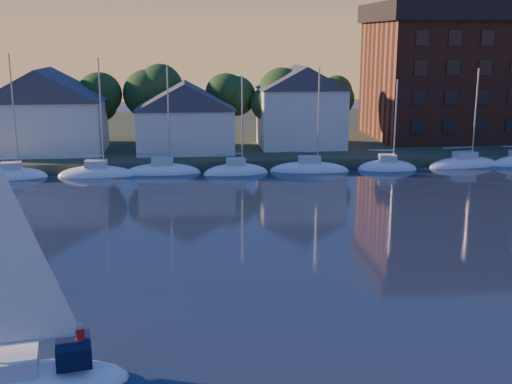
{
  "coord_description": "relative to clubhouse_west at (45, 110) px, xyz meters",
  "views": [
    {
      "loc": [
        -5.76,
        -18.01,
        13.94
      ],
      "look_at": [
        -1.47,
        22.0,
        4.27
      ],
      "focal_mm": 45.0,
      "sensor_mm": 36.0,
      "label": 1
    }
  ],
  "objects": [
    {
      "name": "shoreline_land",
      "position": [
        22.0,
        17.0,
        -5.93
      ],
      "size": [
        160.0,
        50.0,
        2.0
      ],
      "primitive_type": "cube",
      "color": "#353D23",
      "rests_on": "ground"
    },
    {
      "name": "wooden_dock",
      "position": [
        22.0,
        -6.0,
        -5.93
      ],
      "size": [
        120.0,
        3.0,
        1.0
      ],
      "primitive_type": "cube",
      "color": "brown",
      "rests_on": "ground"
    },
    {
      "name": "clubhouse_west",
      "position": [
        0.0,
        0.0,
        0.0
      ],
      "size": [
        13.65,
        9.45,
        9.64
      ],
      "color": "silver",
      "rests_on": "shoreline_land"
    },
    {
      "name": "clubhouse_centre",
      "position": [
        16.0,
        -1.0,
        -0.8
      ],
      "size": [
        11.55,
        8.4,
        8.08
      ],
      "color": "silver",
      "rests_on": "shoreline_land"
    },
    {
      "name": "clubhouse_east",
      "position": [
        30.0,
        1.0,
        0.07
      ],
      "size": [
        10.5,
        8.4,
        9.8
      ],
      "color": "silver",
      "rests_on": "shoreline_land"
    },
    {
      "name": "condo_block",
      "position": [
        56.0,
        6.95,
        3.86
      ],
      "size": [
        31.0,
        17.0,
        17.4
      ],
      "color": "brown",
      "rests_on": "shoreline_land"
    },
    {
      "name": "tree_line",
      "position": [
        24.0,
        5.0,
        1.24
      ],
      "size": [
        93.4,
        5.4,
        8.9
      ],
      "color": "#332117",
      "rests_on": "shoreline_land"
    },
    {
      "name": "moored_fleet",
      "position": [
        18.0,
        -9.0,
        -5.83
      ],
      "size": [
        79.5,
        2.4,
        12.05
      ],
      "color": "white",
      "rests_on": "ground"
    },
    {
      "name": "hero_sailboat",
      "position": [
        8.78,
        -51.84,
        -5.3
      ],
      "size": [
        10.36,
        4.91,
        15.32
      ],
      "rotation": [
        0.0,
        0.0,
        3.32
      ],
      "color": "white",
      "rests_on": "ground"
    }
  ]
}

